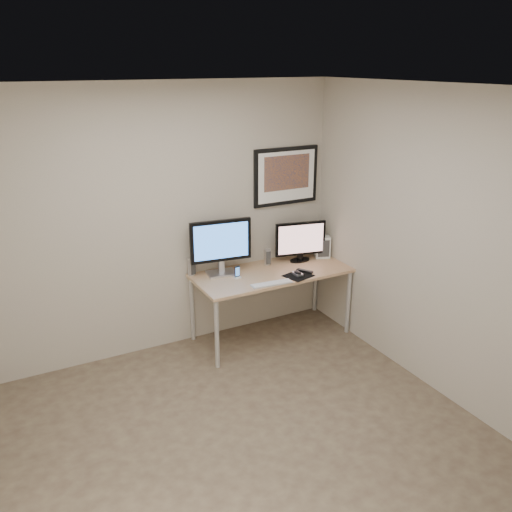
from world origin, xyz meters
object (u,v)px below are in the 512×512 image
(speaker_left, at_px, (191,267))
(speaker_right, at_px, (267,257))
(fan_unit, at_px, (322,247))
(keyboard, at_px, (272,283))
(phone_dock, at_px, (237,272))
(monitor_large, at_px, (221,245))
(monitor_tv, at_px, (300,241))
(framed_art, at_px, (286,176))
(desk, at_px, (272,278))

(speaker_left, distance_m, speaker_right, 0.82)
(speaker_left, bearing_deg, fan_unit, -22.48)
(keyboard, bearing_deg, phone_dock, 132.02)
(monitor_large, distance_m, monitor_tv, 0.91)
(phone_dock, bearing_deg, fan_unit, -3.96)
(monitor_large, relative_size, fan_unit, 2.61)
(monitor_large, xyz_separation_m, speaker_left, (-0.28, 0.12, -0.23))
(monitor_large, relative_size, speaker_right, 3.69)
(monitor_large, xyz_separation_m, monitor_tv, (0.90, -0.05, -0.08))
(monitor_large, distance_m, phone_dock, 0.32)
(framed_art, relative_size, monitor_large, 1.21)
(phone_dock, bearing_deg, framed_art, 14.08)
(monitor_large, bearing_deg, desk, -12.87)
(desk, distance_m, monitor_large, 0.64)
(fan_unit, bearing_deg, phone_dock, -153.79)
(monitor_tv, xyz_separation_m, fan_unit, (0.28, -0.01, -0.11))
(desk, xyz_separation_m, monitor_tv, (0.42, 0.13, 0.30))
(phone_dock, distance_m, keyboard, 0.37)
(monitor_tv, bearing_deg, speaker_left, -176.35)
(desk, xyz_separation_m, keyboard, (-0.16, -0.29, 0.07))
(framed_art, height_order, monitor_large, framed_art)
(desk, bearing_deg, fan_unit, 9.41)
(speaker_right, relative_size, fan_unit, 0.71)
(desk, relative_size, monitor_tv, 2.93)
(desk, xyz_separation_m, phone_dock, (-0.39, 0.01, 0.13))
(keyboard, bearing_deg, monitor_large, 129.19)
(framed_art, bearing_deg, desk, -136.54)
(monitor_large, distance_m, speaker_left, 0.38)
(desk, bearing_deg, phone_dock, 178.77)
(speaker_left, relative_size, keyboard, 0.43)
(desk, height_order, speaker_left, speaker_left)
(framed_art, xyz_separation_m, speaker_right, (-0.29, -0.13, -0.81))
(phone_dock, relative_size, keyboard, 0.31)
(monitor_tv, height_order, speaker_right, monitor_tv)
(monitor_large, bearing_deg, fan_unit, 4.38)
(phone_dock, bearing_deg, monitor_large, 109.41)
(framed_art, relative_size, keyboard, 1.84)
(speaker_left, bearing_deg, phone_dock, -53.70)
(desk, xyz_separation_m, speaker_left, (-0.76, 0.30, 0.15))
(monitor_tv, bearing_deg, phone_dock, -159.53)
(framed_art, height_order, speaker_right, framed_art)
(keyboard, bearing_deg, speaker_left, 140.00)
(desk, bearing_deg, speaker_left, 158.25)
(monitor_large, xyz_separation_m, speaker_right, (0.54, 0.03, -0.23))
(framed_art, distance_m, speaker_right, 0.87)
(monitor_large, relative_size, speaker_left, 3.56)
(speaker_right, bearing_deg, keyboard, -103.89)
(speaker_right, height_order, fan_unit, fan_unit)
(desk, height_order, fan_unit, fan_unit)
(monitor_large, height_order, keyboard, monitor_large)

